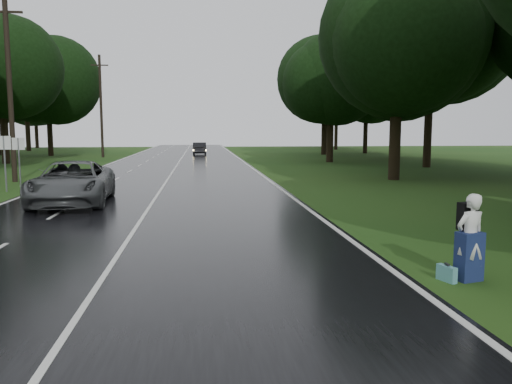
% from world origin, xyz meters
% --- Properties ---
extents(ground, '(160.00, 160.00, 0.00)m').
position_xyz_m(ground, '(0.00, 0.00, 0.00)').
color(ground, '#234414').
rests_on(ground, ground).
extents(road, '(12.00, 140.00, 0.04)m').
position_xyz_m(road, '(0.00, 20.00, 0.02)').
color(road, black).
rests_on(road, ground).
extents(lane_center, '(0.12, 140.00, 0.01)m').
position_xyz_m(lane_center, '(0.00, 20.00, 0.04)').
color(lane_center, silver).
rests_on(lane_center, road).
extents(grey_car, '(3.13, 6.12, 1.65)m').
position_xyz_m(grey_car, '(-3.05, 10.30, 0.87)').
color(grey_car, '#484C4D').
rests_on(grey_car, road).
extents(far_car, '(1.52, 4.36, 1.44)m').
position_xyz_m(far_car, '(1.84, 49.67, 0.76)').
color(far_car, black).
rests_on(far_car, road).
extents(hitchhiker, '(0.70, 0.67, 1.70)m').
position_xyz_m(hitchhiker, '(7.06, -0.90, 0.79)').
color(hitchhiker, silver).
rests_on(hitchhiker, ground).
extents(suitcase, '(0.25, 0.45, 0.31)m').
position_xyz_m(suitcase, '(6.61, -0.93, 0.15)').
color(suitcase, teal).
rests_on(suitcase, ground).
extents(utility_pole_mid, '(1.80, 0.28, 10.30)m').
position_xyz_m(utility_pole_mid, '(-8.50, 19.72, 0.00)').
color(utility_pole_mid, black).
rests_on(utility_pole_mid, ground).
extents(utility_pole_far, '(1.80, 0.28, 10.76)m').
position_xyz_m(utility_pole_far, '(-8.50, 45.77, 0.00)').
color(utility_pole_far, black).
rests_on(utility_pole_far, ground).
extents(road_sign_a, '(0.63, 0.10, 2.63)m').
position_xyz_m(road_sign_a, '(-7.20, 14.86, 0.00)').
color(road_sign_a, white).
rests_on(road_sign_a, ground).
extents(road_sign_b, '(0.60, 0.10, 2.52)m').
position_xyz_m(road_sign_b, '(-7.20, 16.75, 0.00)').
color(road_sign_b, white).
rests_on(road_sign_b, ground).
extents(tree_left_e, '(9.39, 9.39, 14.67)m').
position_xyz_m(tree_left_e, '(-14.97, 36.26, 0.00)').
color(tree_left_e, black).
rests_on(tree_left_e, ground).
extents(tree_left_f, '(9.01, 9.01, 14.08)m').
position_xyz_m(tree_left_f, '(-14.95, 49.58, 0.00)').
color(tree_left_f, black).
rests_on(tree_left_f, ground).
extents(tree_right_d, '(9.08, 9.08, 14.19)m').
position_xyz_m(tree_right_d, '(13.23, 18.57, 0.00)').
color(tree_right_d, black).
rests_on(tree_right_d, ground).
extents(tree_right_e, '(8.31, 8.31, 12.99)m').
position_xyz_m(tree_right_e, '(13.66, 35.15, 0.00)').
color(tree_right_e, black).
rests_on(tree_right_e, ground).
extents(tree_right_f, '(9.49, 9.49, 14.82)m').
position_xyz_m(tree_right_f, '(16.66, 49.41, 0.00)').
color(tree_right_f, black).
rests_on(tree_right_f, ground).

